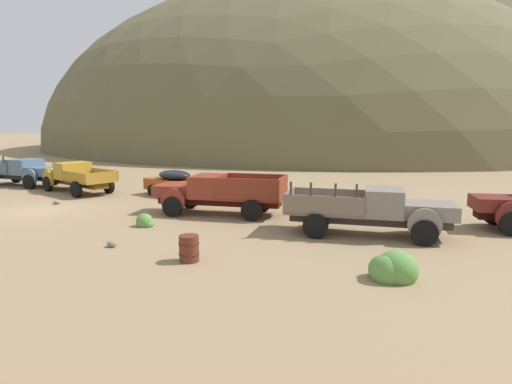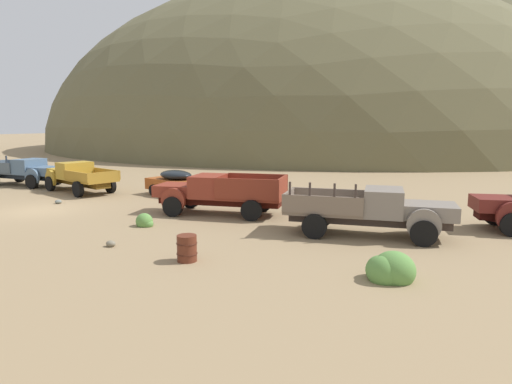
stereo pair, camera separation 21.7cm
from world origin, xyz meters
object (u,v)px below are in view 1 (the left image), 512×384
(car_oxide_orange, at_px, (179,183))
(truck_primer_gray, at_px, (381,211))
(oil_drum_foreground, at_px, (189,248))
(truck_chalk_blue, at_px, (26,172))
(truck_mustard, at_px, (74,176))
(truck_rust_red, at_px, (211,193))

(car_oxide_orange, height_order, truck_primer_gray, truck_primer_gray)
(truck_primer_gray, xyz_separation_m, oil_drum_foreground, (-4.52, -6.24, -0.58))
(oil_drum_foreground, bearing_deg, truck_primer_gray, 54.04)
(car_oxide_orange, height_order, oil_drum_foreground, car_oxide_orange)
(truck_chalk_blue, height_order, oil_drum_foreground, truck_chalk_blue)
(car_oxide_orange, bearing_deg, truck_primer_gray, -5.91)
(oil_drum_foreground, bearing_deg, truck_mustard, 152.81)
(truck_mustard, height_order, car_oxide_orange, truck_mustard)
(truck_chalk_blue, xyz_separation_m, truck_primer_gray, (25.10, -1.78, 0.00))
(car_oxide_orange, xyz_separation_m, truck_primer_gray, (12.86, -3.50, 0.19))
(truck_chalk_blue, xyz_separation_m, truck_mustard, (5.10, -0.07, -0.01))
(truck_chalk_blue, relative_size, truck_rust_red, 0.94)
(truck_primer_gray, bearing_deg, truck_chalk_blue, 161.88)
(truck_chalk_blue, bearing_deg, oil_drum_foreground, -29.32)
(truck_chalk_blue, bearing_deg, car_oxide_orange, -0.02)
(truck_chalk_blue, relative_size, oil_drum_foreground, 7.29)
(truck_chalk_blue, distance_m, oil_drum_foreground, 22.09)
(car_oxide_orange, bearing_deg, oil_drum_foreground, -40.11)
(truck_rust_red, distance_m, oil_drum_foreground, 7.52)
(truck_mustard, height_order, truck_primer_gray, truck_primer_gray)
(truck_mustard, bearing_deg, truck_rust_red, -175.78)
(truck_chalk_blue, xyz_separation_m, car_oxide_orange, (12.24, 1.72, -0.18))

